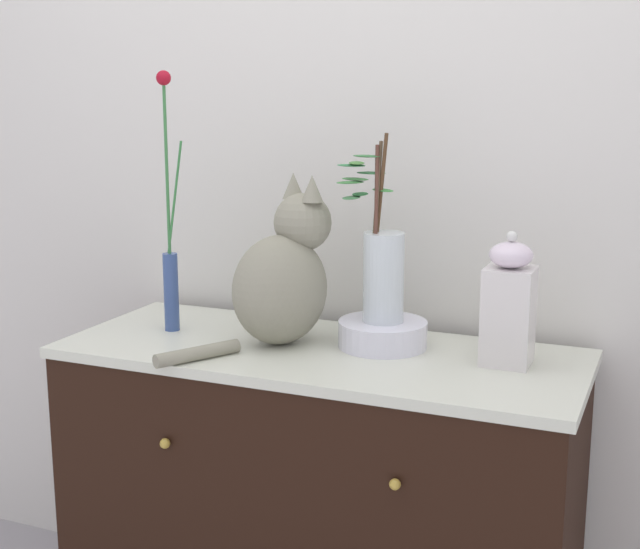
{
  "coord_description": "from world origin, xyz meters",
  "views": [
    {
      "loc": [
        0.77,
        -1.85,
        1.44
      ],
      "look_at": [
        0.0,
        0.0,
        1.02
      ],
      "focal_mm": 49.42,
      "sensor_mm": 36.0,
      "label": 1
    }
  ],
  "objects_px": {
    "sideboard": "(320,511)",
    "jar_lidded_porcelain": "(509,305)",
    "vase_slim_green": "(170,255)",
    "vase_glass_clear": "(382,269)",
    "bowl_porcelain": "(383,334)",
    "cat_sitting": "(284,276)"
  },
  "relations": [
    {
      "from": "sideboard",
      "to": "jar_lidded_porcelain",
      "type": "distance_m",
      "value": 0.7
    },
    {
      "from": "vase_glass_clear",
      "to": "jar_lidded_porcelain",
      "type": "xyz_separation_m",
      "value": [
        0.3,
        -0.02,
        -0.05
      ]
    },
    {
      "from": "vase_slim_green",
      "to": "vase_glass_clear",
      "type": "xyz_separation_m",
      "value": [
        0.54,
        0.07,
        -0.01
      ]
    },
    {
      "from": "bowl_porcelain",
      "to": "jar_lidded_porcelain",
      "type": "height_order",
      "value": "jar_lidded_porcelain"
    },
    {
      "from": "vase_slim_green",
      "to": "vase_glass_clear",
      "type": "relative_size",
      "value": 1.47
    },
    {
      "from": "cat_sitting",
      "to": "jar_lidded_porcelain",
      "type": "xyz_separation_m",
      "value": [
        0.53,
        0.04,
        -0.03
      ]
    },
    {
      "from": "vase_slim_green",
      "to": "jar_lidded_porcelain",
      "type": "bearing_deg",
      "value": 3.19
    },
    {
      "from": "vase_slim_green",
      "to": "jar_lidded_porcelain",
      "type": "distance_m",
      "value": 0.85
    },
    {
      "from": "sideboard",
      "to": "vase_slim_green",
      "type": "relative_size",
      "value": 1.91
    },
    {
      "from": "sideboard",
      "to": "jar_lidded_porcelain",
      "type": "height_order",
      "value": "jar_lidded_porcelain"
    },
    {
      "from": "cat_sitting",
      "to": "vase_glass_clear",
      "type": "height_order",
      "value": "vase_glass_clear"
    },
    {
      "from": "cat_sitting",
      "to": "vase_slim_green",
      "type": "height_order",
      "value": "vase_slim_green"
    },
    {
      "from": "vase_slim_green",
      "to": "bowl_porcelain",
      "type": "relative_size",
      "value": 3.05
    },
    {
      "from": "cat_sitting",
      "to": "bowl_porcelain",
      "type": "xyz_separation_m",
      "value": [
        0.23,
        0.06,
        -0.13
      ]
    },
    {
      "from": "bowl_porcelain",
      "to": "vase_glass_clear",
      "type": "distance_m",
      "value": 0.16
    },
    {
      "from": "bowl_porcelain",
      "to": "vase_glass_clear",
      "type": "xyz_separation_m",
      "value": [
        -0.0,
        0.0,
        0.16
      ]
    },
    {
      "from": "bowl_porcelain",
      "to": "jar_lidded_porcelain",
      "type": "relative_size",
      "value": 0.71
    },
    {
      "from": "vase_slim_green",
      "to": "vase_glass_clear",
      "type": "height_order",
      "value": "vase_slim_green"
    },
    {
      "from": "jar_lidded_porcelain",
      "to": "sideboard",
      "type": "bearing_deg",
      "value": -172.71
    },
    {
      "from": "vase_glass_clear",
      "to": "bowl_porcelain",
      "type": "bearing_deg",
      "value": -1.43
    },
    {
      "from": "vase_slim_green",
      "to": "bowl_porcelain",
      "type": "distance_m",
      "value": 0.57
    },
    {
      "from": "jar_lidded_porcelain",
      "to": "bowl_porcelain",
      "type": "bearing_deg",
      "value": 176.24
    }
  ]
}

